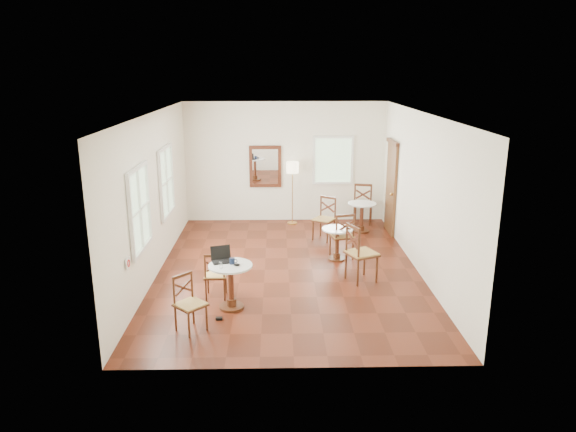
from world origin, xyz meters
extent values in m
plane|color=#521D0E|center=(0.00, 0.00, 0.00)|extent=(7.00, 7.00, 0.00)
cube|color=white|center=(0.00, 3.50, 1.50)|extent=(5.00, 0.02, 3.00)
cube|color=white|center=(0.00, -3.50, 1.50)|extent=(5.00, 0.02, 3.00)
cube|color=white|center=(-2.50, 0.00, 1.50)|extent=(0.02, 7.00, 3.00)
cube|color=white|center=(2.50, 0.00, 1.50)|extent=(0.02, 7.00, 3.00)
cube|color=white|center=(0.00, 0.00, 3.00)|extent=(5.00, 7.00, 0.02)
cube|color=brown|center=(2.46, 2.40, 1.05)|extent=(0.06, 0.90, 2.10)
cube|color=#4B2512|center=(2.44, 2.40, 2.15)|extent=(0.08, 1.02, 0.08)
sphere|color=#BF8C3F|center=(2.40, 2.08, 1.00)|extent=(0.07, 0.07, 0.07)
cube|color=#532516|center=(-0.50, 3.46, 1.40)|extent=(0.80, 0.05, 1.05)
cube|color=white|center=(-0.50, 3.43, 1.40)|extent=(0.64, 0.02, 0.88)
cube|color=white|center=(-2.47, -2.10, 0.95)|extent=(0.02, 0.16, 0.16)
torus|color=red|center=(-2.46, -2.10, 0.95)|extent=(0.02, 0.12, 0.12)
cube|color=white|center=(-2.47, -1.20, 1.55)|extent=(0.06, 1.22, 1.42)
cube|color=white|center=(-2.47, 1.00, 1.55)|extent=(0.06, 1.22, 1.42)
cube|color=white|center=(1.20, 3.47, 1.55)|extent=(1.02, 0.06, 1.22)
cylinder|color=#4B2512|center=(-0.97, -1.68, 0.02)|extent=(0.41, 0.41, 0.04)
cylinder|color=#4B2512|center=(-0.97, -1.68, 0.10)|extent=(0.16, 0.16, 0.12)
cylinder|color=#532516|center=(-0.97, -1.68, 0.41)|extent=(0.09, 0.09, 0.61)
cylinder|color=#4B2512|center=(-0.97, -1.68, 0.69)|extent=(0.14, 0.14, 0.06)
cylinder|color=white|center=(-0.97, -1.68, 0.74)|extent=(0.71, 0.71, 0.03)
cylinder|color=#4B2512|center=(1.01, 0.55, 0.02)|extent=(0.36, 0.36, 0.04)
cylinder|color=#4B2512|center=(1.01, 0.55, 0.09)|extent=(0.14, 0.14, 0.11)
cylinder|color=#532516|center=(1.01, 0.55, 0.36)|extent=(0.08, 0.08, 0.54)
cylinder|color=#4B2512|center=(1.01, 0.55, 0.61)|extent=(0.13, 0.13, 0.05)
cylinder|color=white|center=(1.01, 0.55, 0.65)|extent=(0.63, 0.63, 0.03)
cylinder|color=#4B2512|center=(1.80, 2.42, 0.02)|extent=(0.38, 0.38, 0.04)
cylinder|color=#4B2512|center=(1.80, 2.42, 0.10)|extent=(0.15, 0.15, 0.11)
cylinder|color=#532516|center=(1.80, 2.42, 0.38)|extent=(0.09, 0.09, 0.57)
cylinder|color=#4B2512|center=(1.80, 2.42, 0.65)|extent=(0.13, 0.13, 0.06)
cylinder|color=white|center=(1.80, 2.42, 0.69)|extent=(0.67, 0.67, 0.03)
cylinder|color=#4B2512|center=(-1.11, -1.08, 0.19)|extent=(0.03, 0.03, 0.39)
cylinder|color=#4B2512|center=(-1.10, -1.39, 0.19)|extent=(0.03, 0.03, 0.39)
cylinder|color=#4B2512|center=(-1.42, -1.09, 0.19)|extent=(0.03, 0.03, 0.39)
cylinder|color=#4B2512|center=(-1.41, -1.40, 0.19)|extent=(0.03, 0.03, 0.39)
cube|color=#4B2512|center=(-1.26, -1.24, 0.39)|extent=(0.38, 0.38, 0.03)
cube|color=#AE8646|center=(-1.26, -1.24, 0.41)|extent=(0.37, 0.37, 0.03)
cylinder|color=#4B2512|center=(-1.10, -1.39, 0.60)|extent=(0.03, 0.03, 0.43)
cylinder|color=#4B2512|center=(-1.41, -1.40, 0.60)|extent=(0.03, 0.03, 0.43)
cube|color=#4B2512|center=(-1.26, -1.40, 0.80)|extent=(0.33, 0.03, 0.04)
cube|color=#532516|center=(-1.26, -1.40, 0.61)|extent=(0.28, 0.02, 0.19)
cube|color=#532516|center=(-1.26, -1.40, 0.61)|extent=(0.28, 0.02, 0.19)
cylinder|color=#4B2512|center=(-1.50, -2.67, 0.20)|extent=(0.03, 0.03, 0.41)
cylinder|color=#4B2512|center=(-1.73, -2.44, 0.20)|extent=(0.03, 0.03, 0.41)
cylinder|color=#4B2512|center=(-1.27, -2.43, 0.20)|extent=(0.03, 0.03, 0.41)
cylinder|color=#4B2512|center=(-1.51, -2.21, 0.20)|extent=(0.03, 0.03, 0.41)
cube|color=#4B2512|center=(-1.50, -2.44, 0.41)|extent=(0.56, 0.56, 0.03)
cube|color=#AE8646|center=(-1.50, -2.44, 0.42)|extent=(0.54, 0.54, 0.04)
cylinder|color=#4B2512|center=(-1.73, -2.44, 0.63)|extent=(0.03, 0.03, 0.45)
cylinder|color=#4B2512|center=(-1.51, -2.21, 0.63)|extent=(0.03, 0.03, 0.45)
cube|color=#4B2512|center=(-1.62, -2.32, 0.84)|extent=(0.26, 0.27, 0.05)
cube|color=#532516|center=(-1.62, -2.32, 0.64)|extent=(0.22, 0.23, 0.20)
cube|color=#532516|center=(-1.62, -2.32, 0.64)|extent=(0.22, 0.23, 0.20)
cylinder|color=#4B2512|center=(1.25, 0.88, 0.23)|extent=(0.04, 0.04, 0.46)
cylinder|color=#4B2512|center=(1.33, 0.53, 0.23)|extent=(0.04, 0.04, 0.46)
cylinder|color=#4B2512|center=(0.89, 0.80, 0.23)|extent=(0.04, 0.04, 0.46)
cylinder|color=#4B2512|center=(0.97, 0.44, 0.23)|extent=(0.04, 0.04, 0.46)
cube|color=#4B2512|center=(1.11, 0.66, 0.46)|extent=(0.54, 0.54, 0.03)
cube|color=#AE8646|center=(1.11, 0.66, 0.48)|extent=(0.51, 0.51, 0.04)
cylinder|color=#4B2512|center=(1.33, 0.53, 0.71)|extent=(0.04, 0.04, 0.51)
cylinder|color=#4B2512|center=(0.97, 0.44, 0.71)|extent=(0.04, 0.04, 0.51)
cube|color=#4B2512|center=(1.15, 0.48, 0.95)|extent=(0.39, 0.12, 0.05)
cube|color=#532516|center=(1.15, 0.48, 0.72)|extent=(0.33, 0.10, 0.22)
cube|color=#532516|center=(1.15, 0.48, 0.72)|extent=(0.33, 0.10, 0.22)
cylinder|color=#4B2512|center=(1.60, -0.67, 0.26)|extent=(0.04, 0.04, 0.51)
cylinder|color=#4B2512|center=(1.22, -0.84, 0.26)|extent=(0.04, 0.04, 0.51)
cylinder|color=#4B2512|center=(1.43, -0.30, 0.26)|extent=(0.04, 0.04, 0.51)
cylinder|color=#4B2512|center=(1.06, -0.47, 0.26)|extent=(0.04, 0.04, 0.51)
cube|color=#4B2512|center=(1.33, -0.57, 0.52)|extent=(0.66, 0.66, 0.03)
cube|color=#AE8646|center=(1.33, -0.57, 0.53)|extent=(0.63, 0.63, 0.05)
cylinder|color=#4B2512|center=(1.22, -0.84, 0.80)|extent=(0.04, 0.04, 0.57)
cylinder|color=#4B2512|center=(1.06, -0.47, 0.80)|extent=(0.04, 0.04, 0.57)
cube|color=#4B2512|center=(1.14, -0.65, 1.06)|extent=(0.21, 0.41, 0.06)
cube|color=#532516|center=(1.14, -0.65, 0.81)|extent=(0.18, 0.35, 0.25)
cube|color=#532516|center=(1.14, -0.65, 0.81)|extent=(0.18, 0.35, 0.25)
cylinder|color=#4B2512|center=(2.19, 3.32, 0.25)|extent=(0.04, 0.04, 0.50)
cylinder|color=#4B2512|center=(2.09, 2.93, 0.25)|extent=(0.04, 0.04, 0.50)
cylinder|color=#4B2512|center=(1.80, 3.41, 0.25)|extent=(0.04, 0.04, 0.50)
cylinder|color=#4B2512|center=(1.71, 3.02, 0.25)|extent=(0.04, 0.04, 0.50)
cube|color=#4B2512|center=(1.95, 3.17, 0.50)|extent=(0.59, 0.59, 0.03)
cube|color=#AE8646|center=(1.95, 3.17, 0.52)|extent=(0.56, 0.56, 0.04)
cylinder|color=#4B2512|center=(2.09, 2.93, 0.77)|extent=(0.04, 0.04, 0.55)
cylinder|color=#4B2512|center=(1.71, 3.02, 0.77)|extent=(0.04, 0.04, 0.55)
cube|color=#4B2512|center=(1.90, 2.98, 1.02)|extent=(0.42, 0.14, 0.06)
cube|color=#532516|center=(1.90, 2.98, 0.78)|extent=(0.35, 0.11, 0.24)
cube|color=#532516|center=(1.90, 2.98, 0.78)|extent=(0.35, 0.11, 0.24)
cylinder|color=#4B2512|center=(0.60, 1.80, 0.23)|extent=(0.04, 0.04, 0.46)
cylinder|color=#4B2512|center=(0.80, 2.11, 0.23)|extent=(0.04, 0.04, 0.46)
cylinder|color=#4B2512|center=(0.91, 1.61, 0.23)|extent=(0.04, 0.04, 0.46)
cylinder|color=#4B2512|center=(1.11, 1.91, 0.23)|extent=(0.04, 0.04, 0.46)
cube|color=#4B2512|center=(0.85, 1.86, 0.46)|extent=(0.62, 0.62, 0.03)
cube|color=#AE8646|center=(0.85, 1.86, 0.48)|extent=(0.59, 0.59, 0.04)
cylinder|color=#4B2512|center=(0.80, 2.11, 0.71)|extent=(0.04, 0.04, 0.51)
cylinder|color=#4B2512|center=(1.11, 1.91, 0.71)|extent=(0.04, 0.04, 0.51)
cube|color=#4B2512|center=(0.95, 2.01, 0.95)|extent=(0.34, 0.24, 0.05)
cube|color=#532516|center=(0.95, 2.01, 0.72)|extent=(0.29, 0.20, 0.22)
cube|color=#532516|center=(0.95, 2.01, 0.72)|extent=(0.29, 0.20, 0.22)
cylinder|color=#BF8C3F|center=(0.17, 3.15, 0.01)|extent=(0.25, 0.25, 0.03)
cylinder|color=#BF8C3F|center=(0.17, 3.15, 0.72)|extent=(0.02, 0.02, 1.43)
cylinder|color=beige|center=(0.17, 3.15, 1.43)|extent=(0.30, 0.30, 0.27)
cube|color=black|center=(-1.11, -1.54, 0.76)|extent=(0.38, 0.32, 0.02)
cube|color=black|center=(-1.11, -1.54, 0.77)|extent=(0.30, 0.21, 0.00)
cube|color=black|center=(-1.14, -1.42, 0.87)|extent=(0.33, 0.17, 0.22)
cube|color=silver|center=(-1.14, -1.42, 0.87)|extent=(0.29, 0.14, 0.18)
ellipsoid|color=black|center=(-0.86, -1.73, 0.77)|extent=(0.12, 0.09, 0.04)
cylinder|color=#0F1932|center=(-0.94, -1.64, 0.80)|extent=(0.09, 0.09, 0.10)
torus|color=#0F1932|center=(-0.89, -1.64, 0.80)|extent=(0.07, 0.01, 0.07)
cylinder|color=white|center=(-1.10, -1.81, 0.80)|extent=(0.06, 0.06, 0.10)
cube|color=black|center=(-1.13, -2.10, 0.02)|extent=(0.10, 0.06, 0.04)
camera|label=1|loc=(-0.22, -9.62, 3.80)|focal=33.01mm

